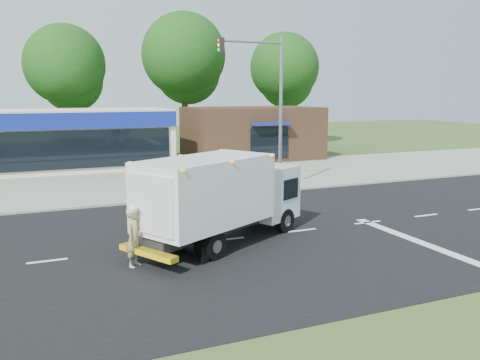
{
  "coord_description": "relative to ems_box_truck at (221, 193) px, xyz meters",
  "views": [
    {
      "loc": [
        -9.39,
        -16.09,
        5.15
      ],
      "look_at": [
        -1.61,
        2.19,
        1.7
      ],
      "focal_mm": 38.0,
      "sensor_mm": 36.0,
      "label": 1
    }
  ],
  "objects": [
    {
      "name": "ground",
      "position": [
        3.41,
        0.36,
        -1.77
      ],
      "size": [
        120.0,
        120.0,
        0.0
      ],
      "primitive_type": "plane",
      "color": "#385123",
      "rests_on": "ground"
    },
    {
      "name": "road_asphalt",
      "position": [
        3.41,
        0.36,
        -1.76
      ],
      "size": [
        60.0,
        14.0,
        0.02
      ],
      "primitive_type": "cube",
      "color": "black",
      "rests_on": "ground"
    },
    {
      "name": "sidewalk",
      "position": [
        3.41,
        8.56,
        -1.71
      ],
      "size": [
        60.0,
        2.4,
        0.12
      ],
      "primitive_type": "cube",
      "color": "gray",
      "rests_on": "ground"
    },
    {
      "name": "parking_apron",
      "position": [
        3.41,
        14.36,
        -1.76
      ],
      "size": [
        60.0,
        9.0,
        0.02
      ],
      "primitive_type": "cube",
      "color": "gray",
      "rests_on": "ground"
    },
    {
      "name": "lane_markings",
      "position": [
        4.76,
        -0.99,
        -1.75
      ],
      "size": [
        55.2,
        7.0,
        0.01
      ],
      "color": "silver",
      "rests_on": "road_asphalt"
    },
    {
      "name": "ems_box_truck",
      "position": [
        0.0,
        0.0,
        0.0
      ],
      "size": [
        7.1,
        5.16,
        3.07
      ],
      "rotation": [
        0.0,
        0.0,
        0.5
      ],
      "color": "black",
      "rests_on": "ground"
    },
    {
      "name": "emergency_worker",
      "position": [
        -3.19,
        -1.11,
        -0.84
      ],
      "size": [
        0.75,
        0.77,
        1.9
      ],
      "rotation": [
        0.0,
        0.0,
        0.86
      ],
      "color": "tan",
      "rests_on": "ground"
    },
    {
      "name": "retail_strip_mall",
      "position": [
        -5.59,
        20.29,
        0.24
      ],
      "size": [
        18.0,
        6.2,
        4.0
      ],
      "color": "beige",
      "rests_on": "ground"
    },
    {
      "name": "brown_storefront",
      "position": [
        10.41,
        20.34,
        0.23
      ],
      "size": [
        10.0,
        6.7,
        4.0
      ],
      "color": "#382316",
      "rests_on": "ground"
    },
    {
      "name": "traffic_signal_pole",
      "position": [
        5.76,
        7.96,
        3.16
      ],
      "size": [
        3.51,
        0.25,
        8.0
      ],
      "color": "gray",
      "rests_on": "ground"
    },
    {
      "name": "background_trees",
      "position": [
        2.56,
        28.53,
        5.61
      ],
      "size": [
        36.77,
        7.39,
        12.1
      ],
      "color": "#332114",
      "rests_on": "ground"
    }
  ]
}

